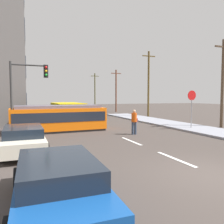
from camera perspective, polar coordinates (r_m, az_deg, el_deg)
The scene contains 19 objects.
ground_plane at distance 16.61m, azimuth -1.36°, elevation -4.90°, with size 120.00×120.00×0.00m, color #423935.
sidewalk_curb_right at distance 17.10m, azimuth 25.75°, elevation -4.79°, with size 3.20×36.00×0.14m, color gray.
lane_stripe_1 at distance 9.68m, azimuth 15.74°, elevation -11.38°, with size 0.16×2.40×0.01m, color silver.
lane_stripe_2 at distance 12.99m, azimuth 4.85°, elevation -7.35°, with size 0.16×2.40×0.01m, color silver.
lane_stripe_3 at distance 23.65m, azimuth -7.65°, elevation -2.31°, with size 0.16×2.40×0.01m, color silver.
lane_stripe_4 at distance 29.48m, azimuth -10.50°, elevation -1.13°, with size 0.16×2.40×0.01m, color silver.
streetcar_tram at distance 17.06m, azimuth -13.37°, elevation -1.44°, with size 6.74×2.74×1.90m.
city_bus at distance 22.66m, azimuth -11.20°, elevation 0.17°, with size 2.66×5.45×1.93m.
pedestrian_crossing at distance 15.17m, azimuth 5.65°, elevation -2.15°, with size 0.51×0.36×1.67m.
parked_sedan_near at distance 5.40m, azimuth -13.68°, elevation -16.84°, with size 2.04×4.42×1.19m.
parked_sedan_mid at distance 11.10m, azimuth -21.53°, elevation -6.27°, with size 1.96×4.57×1.19m.
parked_sedan_far at distance 20.86m, azimuth -21.28°, elevation -1.65°, with size 2.02×4.30×1.19m.
parked_sedan_furthest at distance 27.28m, azimuth -21.15°, elevation -0.41°, with size 2.09×4.31×1.19m.
stop_sign at distance 18.50m, azimuth 19.55°, elevation 2.60°, with size 0.76×0.07×2.88m.
traffic_light_mast at distance 15.70m, azimuth -20.82°, elevation 6.55°, with size 2.36×0.33×4.78m.
utility_pole_near at distance 20.61m, azimuth 26.22°, elevation 6.88°, with size 1.80×0.24×7.16m.
utility_pole_mid at distance 29.30m, azimuth 9.24°, elevation 7.32°, with size 1.80×0.24×8.29m.
utility_pole_far at distance 38.23m, azimuth 1.03°, elevation 5.63°, with size 1.80×0.24×7.09m.
utility_pole_distant at distance 48.92m, azimuth -4.36°, elevation 5.54°, with size 1.80×0.24×7.61m.
Camera 1 is at (-5.72, -5.39, 2.52)m, focal length 36.08 mm.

